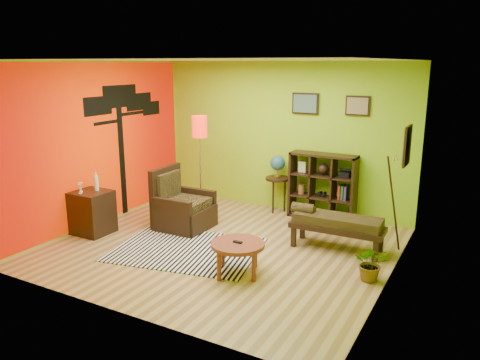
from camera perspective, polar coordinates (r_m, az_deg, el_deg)
The scene contains 11 objects.
ground at distance 7.32m, azimuth -2.23°, elevation -8.08°, with size 5.00×5.00×0.00m, color tan.
room_shell at distance 6.91m, azimuth -2.98°, elevation 6.07°, with size 5.04×4.54×2.82m.
zebra_rug at distance 7.23m, azimuth -6.51°, elevation -8.41°, with size 2.14×1.58×0.01m, color silver.
coffee_table at distance 6.28m, azimuth -0.28°, elevation -8.17°, with size 0.72×0.72×0.46m.
armchair at distance 8.11m, azimuth -7.15°, elevation -3.60°, with size 0.87×0.88×1.03m.
side_cabinet at distance 8.14m, azimuth -17.61°, elevation -3.74°, with size 0.60×0.55×1.03m.
floor_lamp at distance 8.30m, azimuth -4.93°, elevation 5.37°, with size 0.28×0.28×1.86m.
globe_table at distance 8.78m, azimuth 4.59°, elevation 1.29°, with size 0.45×0.45×1.09m.
cube_shelf at distance 8.53m, azimuth 10.10°, elevation -0.81°, with size 1.20×0.35×1.20m.
bench at distance 7.23m, azimuth 11.49°, elevation -5.13°, with size 1.43×0.53×0.65m.
potted_plant at distance 6.40m, azimuth 15.68°, elevation -10.16°, with size 0.43×0.48×0.38m, color #26661E.
Camera 1 is at (3.50, -5.80, 2.76)m, focal length 35.00 mm.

